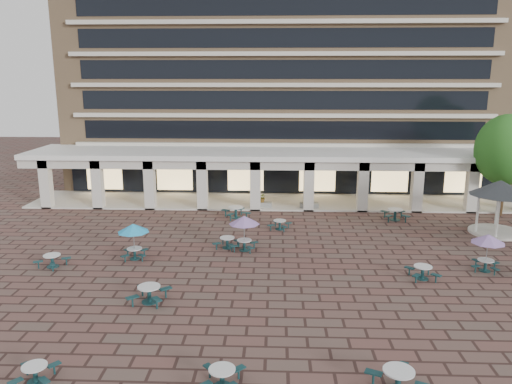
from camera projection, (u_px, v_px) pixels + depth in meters
ground at (284, 268)px, 27.77m from camera, size 120.00×120.00×0.00m
apartment_building at (282, 54)px, 49.70m from camera, size 40.00×15.50×25.20m
retail_arcade at (282, 168)px, 41.49m from camera, size 42.00×6.60×4.40m
picnic_table_0 at (35, 372)px, 17.32m from camera, size 1.56×1.56×0.65m
picnic_table_1 at (222, 376)px, 17.06m from camera, size 1.61×1.61×0.70m
picnic_table_2 at (398, 379)px, 16.81m from camera, size 2.18×2.18×0.81m
picnic_table_4 at (133, 229)px, 28.77m from camera, size 1.84×1.84×2.13m
picnic_table_5 at (149, 293)px, 23.49m from camera, size 1.98×1.98×0.81m
picnic_table_6 at (244, 221)px, 30.20m from camera, size 1.89×1.89×2.18m
picnic_table_7 at (423, 271)px, 26.23m from camera, size 1.68×1.68×0.71m
picnic_table_8 at (52, 260)px, 27.89m from camera, size 1.90×1.90×0.71m
picnic_table_9 at (227, 242)px, 30.95m from camera, size 1.82×1.82×0.69m
picnic_table_10 at (280, 224)px, 34.72m from camera, size 1.77×1.77×0.66m
picnic_table_11 at (488, 240)px, 26.97m from camera, size 1.81×1.81×2.09m
picnic_table_12 at (236, 211)px, 37.53m from camera, size 2.33×2.33×0.86m
picnic_table_13 at (395, 213)px, 36.95m from camera, size 1.91×1.91×0.85m
gazebo at (500, 194)px, 33.38m from camera, size 3.91×3.91×3.64m
tree_east_c at (507, 150)px, 37.24m from camera, size 4.65×4.65×7.74m
planter_left at (262, 202)px, 40.27m from camera, size 1.50×0.81×1.30m
planter_right at (309, 202)px, 40.12m from camera, size 1.50×0.77×1.31m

